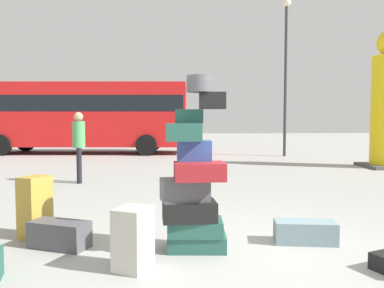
# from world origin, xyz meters

# --- Properties ---
(ground_plane) EXTENTS (80.00, 80.00, 0.00)m
(ground_plane) POSITION_xyz_m (0.00, 0.00, 0.00)
(ground_plane) COLOR #9E9E99
(suitcase_tower) EXTENTS (0.79, 0.68, 2.02)m
(suitcase_tower) POSITION_xyz_m (-0.42, 0.09, 0.74)
(suitcase_tower) COLOR #26594C
(suitcase_tower) RESTS_ON ground
(suitcase_charcoal_behind_tower) EXTENTS (0.77, 0.55, 0.31)m
(suitcase_charcoal_behind_tower) POSITION_xyz_m (-2.01, 0.26, 0.16)
(suitcase_charcoal_behind_tower) COLOR #4C4C51
(suitcase_charcoal_behind_tower) RESTS_ON ground
(suitcase_slate_foreground_near) EXTENTS (0.78, 0.42, 0.27)m
(suitcase_slate_foreground_near) POSITION_xyz_m (0.97, 0.31, 0.14)
(suitcase_slate_foreground_near) COLOR gray
(suitcase_slate_foreground_near) RESTS_ON ground
(suitcase_tan_white_trunk) EXTENTS (0.40, 0.45, 0.79)m
(suitcase_tan_white_trunk) POSITION_xyz_m (-2.44, 0.69, 0.40)
(suitcase_tan_white_trunk) COLOR #B28C33
(suitcase_tan_white_trunk) RESTS_ON ground
(suitcase_cream_left_side) EXTENTS (0.43, 0.46, 0.63)m
(suitcase_cream_left_side) POSITION_xyz_m (-1.06, -0.46, 0.32)
(suitcase_cream_left_side) COLOR beige
(suitcase_cream_left_side) RESTS_ON ground
(person_bearded_onlooker) EXTENTS (0.30, 0.33, 1.71)m
(person_bearded_onlooker) POSITION_xyz_m (-2.96, 5.07, 1.02)
(person_bearded_onlooker) COLOR black
(person_bearded_onlooker) RESTS_ON ground
(parked_bus) EXTENTS (9.68, 3.05, 3.15)m
(parked_bus) POSITION_xyz_m (-4.95, 13.56, 1.83)
(parked_bus) COLOR red
(parked_bus) RESTS_ON ground
(lamp_post) EXTENTS (0.36, 0.36, 6.54)m
(lamp_post) POSITION_xyz_m (3.94, 11.71, 4.23)
(lamp_post) COLOR #333338
(lamp_post) RESTS_ON ground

